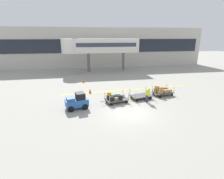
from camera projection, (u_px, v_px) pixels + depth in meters
ground_plane at (129, 113)px, 16.22m from camera, size 120.00×120.00×0.00m
apron_lead_line at (130, 90)px, 23.23m from camera, size 17.58×1.60×0.01m
terminal_building at (98, 48)px, 39.45m from camera, size 48.50×2.51×8.51m
jet_bridge at (97, 46)px, 33.50m from camera, size 14.53×3.00×6.24m
baggage_tug at (77, 101)px, 16.91m from camera, size 2.30×1.63×1.58m
baggage_cart_lead at (116, 98)px, 18.56m from camera, size 3.09×1.89×1.14m
baggage_cart_middle at (141, 96)px, 19.76m from camera, size 3.09×1.89×1.10m
baggage_cart_tail at (162, 91)px, 20.83m from camera, size 3.09×1.89×1.16m
baggage_handler at (148, 94)px, 18.54m from camera, size 0.56×0.56×1.56m
safety_cone_near at (83, 81)px, 26.63m from camera, size 0.36×0.36×0.55m
safety_cone_far at (90, 91)px, 21.71m from camera, size 0.36×0.36×0.55m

